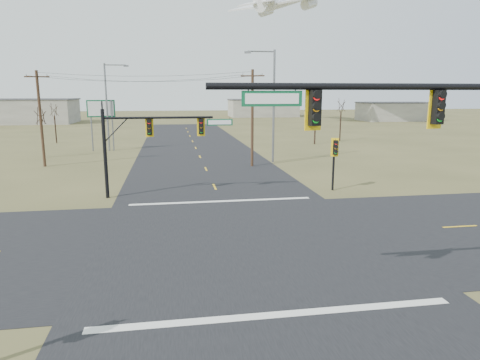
# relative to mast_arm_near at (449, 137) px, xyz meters

# --- Properties ---
(ground) EXTENTS (320.00, 320.00, 0.00)m
(ground) POSITION_rel_mast_arm_near_xyz_m (-5.51, 7.50, -5.68)
(ground) COLOR brown
(ground) RESTS_ON ground
(road_ew) EXTENTS (160.00, 14.00, 0.02)m
(road_ew) POSITION_rel_mast_arm_near_xyz_m (-5.51, 7.50, -5.67)
(road_ew) COLOR black
(road_ew) RESTS_ON ground
(road_ns) EXTENTS (14.00, 160.00, 0.02)m
(road_ns) POSITION_rel_mast_arm_near_xyz_m (-5.51, 7.50, -5.67)
(road_ns) COLOR black
(road_ns) RESTS_ON ground
(stop_bar_near) EXTENTS (12.00, 0.40, 0.01)m
(stop_bar_near) POSITION_rel_mast_arm_near_xyz_m (-5.51, 0.00, -5.65)
(stop_bar_near) COLOR silver
(stop_bar_near) RESTS_ON road_ns
(stop_bar_far) EXTENTS (12.00, 0.40, 0.01)m
(stop_bar_far) POSITION_rel_mast_arm_near_xyz_m (-5.51, 15.00, -5.65)
(stop_bar_far) COLOR silver
(stop_bar_far) RESTS_ON road_ns
(mast_arm_near) EXTENTS (11.38, 0.51, 7.85)m
(mast_arm_near) POSITION_rel_mast_arm_near_xyz_m (0.00, 0.00, 0.00)
(mast_arm_near) COLOR black
(mast_arm_near) RESTS_ON ground
(mast_arm_far) EXTENTS (8.82, 0.41, 6.03)m
(mast_arm_far) POSITION_rel_mast_arm_near_xyz_m (-9.82, 17.33, -1.30)
(mast_arm_far) COLOR black
(mast_arm_far) RESTS_ON ground
(pedestal_signal_ne) EXTENTS (0.67, 0.59, 3.90)m
(pedestal_signal_ne) POSITION_rel_mast_arm_near_xyz_m (3.03, 16.96, -2.79)
(pedestal_signal_ne) COLOR black
(pedestal_signal_ne) RESTS_ON ground
(utility_pole_near) EXTENTS (2.18, 0.86, 9.26)m
(utility_pole_near) POSITION_rel_mast_arm_near_xyz_m (-0.88, 28.43, -0.87)
(utility_pole_near) COLOR #442B1D
(utility_pole_near) RESTS_ON ground
(utility_pole_far) EXTENTS (2.24, 0.27, 9.18)m
(utility_pole_far) POSITION_rel_mast_arm_near_xyz_m (-20.99, 31.61, -0.91)
(utility_pole_far) COLOR #442B1D
(utility_pole_far) RESTS_ON ground
(highway_sign) EXTENTS (3.28, 0.77, 6.25)m
(highway_sign) POSITION_rel_mast_arm_near_xyz_m (-17.01, 42.65, -1.28)
(highway_sign) COLOR slate
(highway_sign) RESTS_ON ground
(streetlight_a) EXTENTS (3.16, 0.44, 11.29)m
(streetlight_a) POSITION_rel_mast_arm_near_xyz_m (1.49, 30.54, 0.66)
(streetlight_a) COLOR slate
(streetlight_a) RESTS_ON ground
(streetlight_c) EXTENTS (2.94, 0.28, 10.59)m
(streetlight_c) POSITION_rel_mast_arm_near_xyz_m (-16.05, 42.53, 0.26)
(streetlight_c) COLOR slate
(streetlight_c) RESTS_ON ground
(bare_tree_a) EXTENTS (2.65, 2.65, 5.85)m
(bare_tree_a) POSITION_rel_mast_arm_near_xyz_m (-22.69, 37.71, -1.05)
(bare_tree_a) COLOR black
(bare_tree_a) RESTS_ON ground
(bare_tree_b) EXTENTS (2.91, 2.91, 5.97)m
(bare_tree_b) POSITION_rel_mast_arm_near_xyz_m (-24.98, 52.64, -0.91)
(bare_tree_b) COLOR black
(bare_tree_b) RESTS_ON ground
(bare_tree_c) EXTENTS (3.49, 3.49, 6.44)m
(bare_tree_c) POSITION_rel_mast_arm_near_xyz_m (11.35, 45.36, -0.63)
(bare_tree_c) COLOR black
(bare_tree_c) RESTS_ON ground
(bare_tree_d) EXTENTS (3.06, 3.06, 6.60)m
(bare_tree_d) POSITION_rel_mast_arm_near_xyz_m (16.43, 48.65, -0.37)
(bare_tree_d) COLOR black
(bare_tree_d) RESTS_ON ground
(warehouse_left) EXTENTS (28.00, 14.00, 5.50)m
(warehouse_left) POSITION_rel_mast_arm_near_xyz_m (-45.51, 97.50, -2.93)
(warehouse_left) COLOR #A9A596
(warehouse_left) RESTS_ON ground
(warehouse_mid) EXTENTS (20.00, 12.00, 5.00)m
(warehouse_mid) POSITION_rel_mast_arm_near_xyz_m (19.49, 117.50, -3.18)
(warehouse_mid) COLOR #A9A596
(warehouse_mid) RESTS_ON ground
(warehouse_right) EXTENTS (18.00, 10.00, 4.50)m
(warehouse_right) POSITION_rel_mast_arm_near_xyz_m (49.49, 92.50, -3.43)
(warehouse_right) COLOR #A9A596
(warehouse_right) RESTS_ON ground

